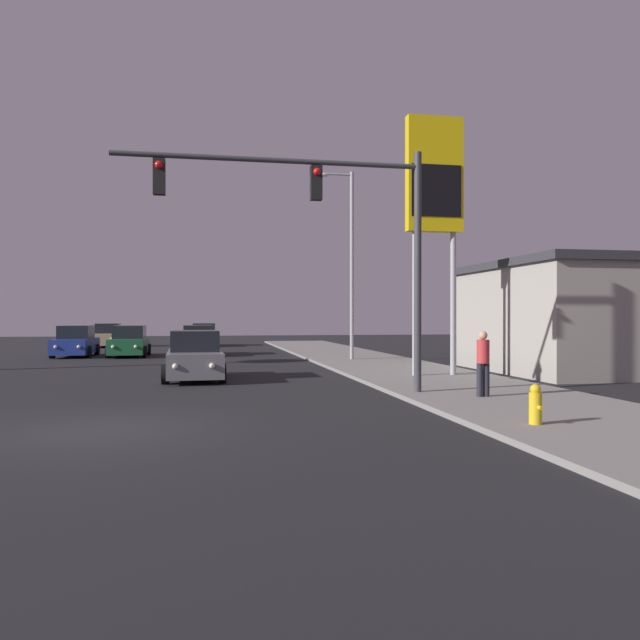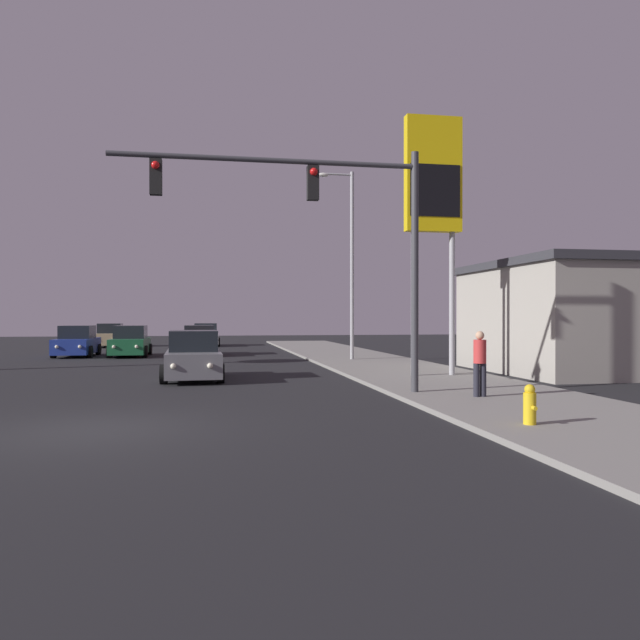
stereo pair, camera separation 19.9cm
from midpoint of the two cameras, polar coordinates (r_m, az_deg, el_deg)
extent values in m
plane|color=black|center=(12.74, -19.97, -9.46)|extent=(120.00, 120.00, 0.00)
cube|color=gray|center=(23.69, 7.81, -4.78)|extent=(5.00, 60.00, 0.12)
cube|color=gray|center=(27.26, 25.22, -0.06)|extent=(10.00, 8.00, 4.00)
cube|color=#2D2D33|center=(27.33, 25.23, 4.45)|extent=(10.30, 8.30, 0.30)
cube|color=maroon|center=(35.68, -11.24, -2.24)|extent=(1.88, 4.23, 0.80)
cube|color=black|center=(35.80, -11.24, -1.03)|extent=(1.64, 2.03, 0.70)
cylinder|color=black|center=(34.41, -12.77, -2.77)|extent=(0.24, 0.64, 0.64)
cylinder|color=black|center=(34.39, -9.77, -2.77)|extent=(0.24, 0.64, 0.64)
cylinder|color=black|center=(37.01, -12.62, -2.56)|extent=(0.24, 0.64, 0.64)
cylinder|color=black|center=(36.99, -9.83, -2.56)|extent=(0.24, 0.64, 0.64)
sphere|color=#F2EACC|center=(33.57, -12.24, -2.32)|extent=(0.18, 0.18, 0.18)
sphere|color=#F2EACC|center=(33.56, -10.33, -2.32)|extent=(0.18, 0.18, 0.18)
cube|color=navy|center=(36.28, -21.60, -2.22)|extent=(1.85, 4.22, 0.80)
cube|color=black|center=(36.40, -21.55, -1.03)|extent=(1.62, 2.02, 0.70)
cylinder|color=black|center=(35.20, -23.44, -2.72)|extent=(0.24, 0.64, 0.64)
cylinder|color=black|center=(34.85, -20.55, -2.75)|extent=(0.24, 0.64, 0.64)
cylinder|color=black|center=(37.75, -22.56, -2.52)|extent=(0.24, 0.64, 0.64)
cylinder|color=black|center=(37.41, -19.86, -2.54)|extent=(0.24, 0.64, 0.64)
sphere|color=#F2EACC|center=(34.32, -23.19, -2.28)|extent=(0.18, 0.18, 0.18)
sphere|color=#F2EACC|center=(34.09, -21.36, -2.29)|extent=(0.18, 0.18, 0.18)
cube|color=tan|center=(47.17, -18.94, -1.64)|extent=(1.96, 4.27, 0.80)
cube|color=black|center=(47.30, -18.91, -0.73)|extent=(1.68, 2.06, 0.70)
cylinder|color=black|center=(46.04, -20.28, -2.01)|extent=(0.24, 0.64, 0.64)
cylinder|color=black|center=(45.77, -18.06, -2.02)|extent=(0.24, 0.64, 0.64)
cylinder|color=black|center=(48.61, -19.77, -1.89)|extent=(0.24, 0.64, 0.64)
cylinder|color=black|center=(48.35, -17.66, -1.90)|extent=(0.24, 0.64, 0.64)
sphere|color=#F2EACC|center=(45.16, -20.03, -1.66)|extent=(0.18, 0.18, 0.18)
sphere|color=#F2EACC|center=(45.00, -18.63, -1.67)|extent=(0.18, 0.18, 0.18)
cube|color=slate|center=(21.82, -11.65, -3.85)|extent=(1.91, 4.25, 0.80)
cube|color=black|center=(21.93, -11.64, -1.87)|extent=(1.65, 2.04, 0.70)
cylinder|color=black|center=(20.58, -14.23, -4.83)|extent=(0.24, 0.64, 0.64)
cylinder|color=black|center=(20.55, -9.19, -4.83)|extent=(0.24, 0.64, 0.64)
cylinder|color=black|center=(23.17, -13.82, -4.26)|extent=(0.24, 0.64, 0.64)
cylinder|color=black|center=(23.14, -9.35, -4.26)|extent=(0.24, 0.64, 0.64)
sphere|color=#F2EACC|center=(19.73, -13.38, -4.15)|extent=(0.18, 0.18, 0.18)
sphere|color=#F2EACC|center=(19.70, -10.13, -4.15)|extent=(0.18, 0.18, 0.18)
cube|color=#195933|center=(35.40, -17.20, -2.27)|extent=(1.81, 4.20, 0.80)
cube|color=black|center=(35.53, -17.17, -1.05)|extent=(1.60, 2.00, 0.70)
cylinder|color=black|center=(34.24, -18.95, -2.80)|extent=(0.24, 0.64, 0.64)
cylinder|color=black|center=(34.03, -15.94, -2.81)|extent=(0.24, 0.64, 0.64)
cylinder|color=black|center=(36.82, -18.36, -2.58)|extent=(0.24, 0.64, 0.64)
cylinder|color=black|center=(36.62, -15.56, -2.59)|extent=(0.24, 0.64, 0.64)
sphere|color=#F2EACC|center=(33.37, -18.57, -2.34)|extent=(0.18, 0.18, 0.18)
sphere|color=#F2EACC|center=(33.23, -16.66, -2.35)|extent=(0.18, 0.18, 0.18)
cube|color=silver|center=(46.85, -10.69, -1.64)|extent=(1.80, 4.20, 0.80)
cube|color=black|center=(46.98, -10.69, -0.72)|extent=(1.60, 2.00, 0.70)
cylinder|color=black|center=(45.57, -11.83, -2.02)|extent=(0.24, 0.64, 0.64)
cylinder|color=black|center=(45.56, -9.56, -2.02)|extent=(0.24, 0.64, 0.64)
cylinder|color=black|center=(48.17, -11.76, -1.90)|extent=(0.24, 0.64, 0.64)
cylinder|color=black|center=(48.17, -9.62, -1.90)|extent=(0.24, 0.64, 0.64)
sphere|color=#F2EACC|center=(44.73, -11.41, -1.67)|extent=(0.18, 0.18, 0.18)
sphere|color=#F2EACC|center=(44.73, -9.98, -1.67)|extent=(0.18, 0.18, 0.18)
cylinder|color=#38383D|center=(17.14, 8.60, 4.36)|extent=(0.20, 0.20, 6.50)
cylinder|color=#38383D|center=(16.73, -4.90, 14.36)|extent=(8.01, 0.14, 0.14)
cube|color=black|center=(16.76, -0.71, 12.40)|extent=(0.30, 0.24, 0.90)
sphere|color=red|center=(16.69, -0.62, 13.41)|extent=(0.20, 0.20, 0.20)
cube|color=black|center=(16.57, -14.83, 12.54)|extent=(0.30, 0.24, 0.90)
sphere|color=red|center=(16.49, -14.87, 13.56)|extent=(0.20, 0.20, 0.20)
cylinder|color=#99999E|center=(30.07, 2.74, 4.99)|extent=(0.18, 0.18, 9.00)
cylinder|color=#99999E|center=(30.59, 1.43, 13.17)|extent=(1.40, 0.10, 0.10)
ellipsoid|color=silver|center=(30.44, 0.11, 13.13)|extent=(0.50, 0.24, 0.20)
cylinder|color=#99999E|center=(21.84, 8.43, 1.51)|extent=(0.20, 0.20, 5.00)
cylinder|color=#99999E|center=(22.33, 11.83, 1.48)|extent=(0.20, 0.20, 5.00)
cube|color=yellow|center=(22.62, 10.16, 12.97)|extent=(2.00, 0.40, 4.00)
cube|color=black|center=(22.31, 10.35, 11.57)|extent=(1.80, 0.03, 1.80)
cylinder|color=gold|center=(12.55, 18.66, -7.66)|extent=(0.24, 0.24, 0.60)
sphere|color=gold|center=(12.51, 18.67, -6.02)|extent=(0.20, 0.20, 0.20)
cylinder|color=gold|center=(12.40, 19.05, -7.61)|extent=(0.08, 0.10, 0.08)
cylinder|color=#23232D|center=(16.43, 14.06, -5.33)|extent=(0.16, 0.16, 0.85)
cylinder|color=#23232D|center=(16.50, 14.63, -5.31)|extent=(0.16, 0.16, 0.85)
cylinder|color=#BF3333|center=(16.41, 14.35, -2.80)|extent=(0.32, 0.32, 0.60)
sphere|color=tan|center=(16.39, 14.35, -1.37)|extent=(0.22, 0.22, 0.22)
camera|label=1|loc=(0.10, -90.20, 0.00)|focal=35.00mm
camera|label=2|loc=(0.10, 89.80, 0.00)|focal=35.00mm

